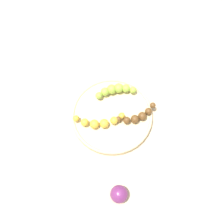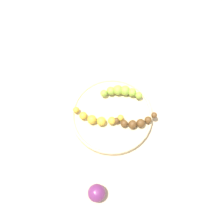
# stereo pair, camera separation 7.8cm
# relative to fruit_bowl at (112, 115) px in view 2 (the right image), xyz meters

# --- Properties ---
(ground_plane) EXTENTS (2.40, 2.40, 0.00)m
(ground_plane) POSITION_rel_fruit_bowl_xyz_m (0.00, 0.00, -0.01)
(ground_plane) COLOR tan
(fruit_bowl) EXTENTS (0.27, 0.27, 0.02)m
(fruit_bowl) POSITION_rel_fruit_bowl_xyz_m (0.00, 0.00, 0.00)
(fruit_bowl) COLOR #D1B784
(fruit_bowl) RESTS_ON ground_plane
(banana_overripe) EXTENTS (0.14, 0.06, 0.03)m
(banana_overripe) POSITION_rel_fruit_bowl_xyz_m (-0.08, 0.03, 0.02)
(banana_overripe) COLOR #593819
(banana_overripe) RESTS_ON fruit_bowl
(banana_green) EXTENTS (0.14, 0.05, 0.03)m
(banana_green) POSITION_rel_fruit_bowl_xyz_m (-0.03, -0.08, 0.02)
(banana_green) COLOR #8CAD38
(banana_green) RESTS_ON fruit_bowl
(banana_spotted) EXTENTS (0.17, 0.06, 0.03)m
(banana_spotted) POSITION_rel_fruit_bowl_xyz_m (0.05, 0.02, 0.02)
(banana_spotted) COLOR gold
(banana_spotted) RESTS_ON fruit_bowl
(plum_purple) EXTENTS (0.05, 0.05, 0.05)m
(plum_purple) POSITION_rel_fruit_bowl_xyz_m (0.04, 0.25, 0.01)
(plum_purple) COLOR #662659
(plum_purple) RESTS_ON ground_plane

